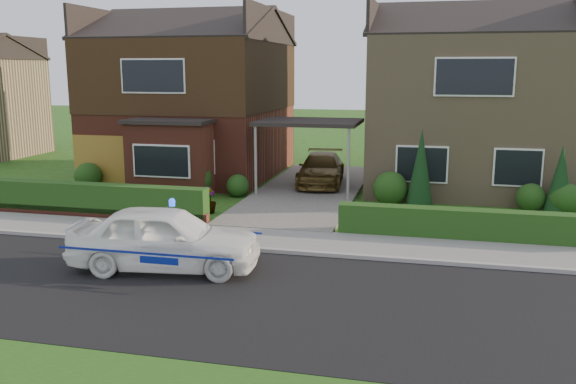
% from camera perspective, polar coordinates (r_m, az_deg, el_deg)
% --- Properties ---
extents(ground, '(120.00, 120.00, 0.00)m').
position_cam_1_polar(ground, '(13.22, -7.71, -9.28)').
color(ground, '#224612').
rests_on(ground, ground).
extents(road, '(60.00, 6.00, 0.02)m').
position_cam_1_polar(road, '(13.22, -7.71, -9.28)').
color(road, black).
rests_on(road, ground).
extents(kerb, '(60.00, 0.16, 0.12)m').
position_cam_1_polar(kerb, '(15.92, -3.77, -5.35)').
color(kerb, '#9E9993').
rests_on(kerb, ground).
extents(sidewalk, '(60.00, 2.00, 0.10)m').
position_cam_1_polar(sidewalk, '(16.89, -2.72, -4.39)').
color(sidewalk, slate).
rests_on(sidewalk, ground).
extents(driveway, '(3.80, 12.00, 0.12)m').
position_cam_1_polar(driveway, '(23.42, 1.95, 0.11)').
color(driveway, '#666059').
rests_on(driveway, ground).
extents(house_left, '(7.50, 9.53, 7.25)m').
position_cam_1_polar(house_left, '(27.44, -8.84, 9.53)').
color(house_left, brown).
rests_on(house_left, ground).
extents(house_right, '(7.50, 8.06, 7.25)m').
position_cam_1_polar(house_right, '(25.55, 16.40, 8.75)').
color(house_right, '#967E5B').
rests_on(house_right, ground).
extents(carport_link, '(3.80, 3.00, 2.77)m').
position_cam_1_polar(carport_link, '(23.00, 1.97, 6.44)').
color(carport_link, black).
rests_on(carport_link, ground).
extents(garage_door, '(2.20, 0.10, 2.10)m').
position_cam_1_polar(garage_door, '(25.25, -17.23, 2.71)').
color(garage_door, olive).
rests_on(garage_door, ground).
extents(dwarf_wall, '(7.70, 0.25, 0.36)m').
position_cam_1_polar(dwarf_wall, '(20.23, -17.75, -1.90)').
color(dwarf_wall, brown).
rests_on(dwarf_wall, ground).
extents(hedge_left, '(7.50, 0.55, 0.90)m').
position_cam_1_polar(hedge_left, '(20.40, -17.50, -2.30)').
color(hedge_left, '#173E13').
rests_on(hedge_left, ground).
extents(hedge_right, '(7.50, 0.55, 0.80)m').
position_cam_1_polar(hedge_right, '(17.53, 17.07, -4.47)').
color(hedge_right, '#173E13').
rests_on(hedge_right, ground).
extents(shrub_left_far, '(1.08, 1.08, 1.08)m').
position_cam_1_polar(shrub_left_far, '(25.06, -18.18, 1.41)').
color(shrub_left_far, '#173E13').
rests_on(shrub_left_far, ground).
extents(shrub_left_mid, '(1.32, 1.32, 1.32)m').
position_cam_1_polar(shrub_left_mid, '(22.84, -8.78, 1.22)').
color(shrub_left_mid, '#173E13').
rests_on(shrub_left_mid, ground).
extents(shrub_left_near, '(0.84, 0.84, 0.84)m').
position_cam_1_polar(shrub_left_near, '(22.62, -4.72, 0.60)').
color(shrub_left_near, '#173E13').
rests_on(shrub_left_near, ground).
extents(shrub_right_near, '(1.20, 1.20, 1.20)m').
position_cam_1_polar(shrub_right_near, '(21.34, 9.55, 0.32)').
color(shrub_right_near, '#173E13').
rests_on(shrub_right_near, ground).
extents(shrub_right_mid, '(0.96, 0.96, 0.96)m').
position_cam_1_polar(shrub_right_mid, '(21.67, 21.78, -0.50)').
color(shrub_right_mid, '#173E13').
rests_on(shrub_right_mid, ground).
extents(shrub_right_far, '(1.08, 1.08, 1.08)m').
position_cam_1_polar(shrub_right_far, '(21.54, 24.53, -0.63)').
color(shrub_right_far, '#173E13').
rests_on(shrub_right_far, ground).
extents(conifer_a, '(0.90, 0.90, 2.60)m').
position_cam_1_polar(conifer_a, '(20.98, 12.30, 1.97)').
color(conifer_a, black).
rests_on(conifer_a, ground).
extents(conifer_b, '(0.90, 0.90, 2.20)m').
position_cam_1_polar(conifer_b, '(21.40, 24.13, 0.86)').
color(conifer_b, black).
rests_on(conifer_b, ground).
extents(police_car, '(4.09, 4.64, 1.68)m').
position_cam_1_polar(police_car, '(14.57, -11.42, -4.29)').
color(police_car, white).
rests_on(police_car, ground).
extents(driveway_car, '(2.09, 4.35, 1.22)m').
position_cam_1_polar(driveway_car, '(24.42, 3.12, 2.16)').
color(driveway_car, brown).
rests_on(driveway_car, driveway).
extents(potted_plant_a, '(0.45, 0.36, 0.75)m').
position_cam_1_polar(potted_plant_a, '(20.18, -13.70, -1.14)').
color(potted_plant_a, gray).
rests_on(potted_plant_a, ground).
extents(potted_plant_b, '(0.56, 0.54, 0.79)m').
position_cam_1_polar(potted_plant_b, '(20.57, -14.12, -0.87)').
color(potted_plant_b, gray).
rests_on(potted_plant_b, ground).
extents(potted_plant_c, '(0.61, 0.61, 0.86)m').
position_cam_1_polar(potted_plant_c, '(20.10, -7.42, -0.80)').
color(potted_plant_c, gray).
rests_on(potted_plant_c, ground).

